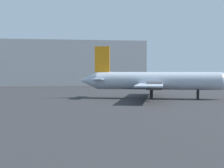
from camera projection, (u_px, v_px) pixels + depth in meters
The scene contains 2 objects.
airplane_distant at pixel (156, 81), 57.86m from camera, with size 27.84×24.12×9.31m.
terminal_building at pixel (25, 64), 115.62m from camera, with size 81.15×26.50×14.80m, color #999EA3.
Camera 1 is at (-3.59, -8.82, 4.95)m, focal length 52.85 mm.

